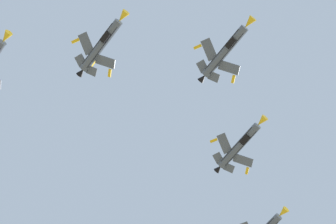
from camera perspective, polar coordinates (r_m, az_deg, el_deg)
name	(u,v)px	position (r m, az deg, el deg)	size (l,w,h in m)	color
fighter_jet_lead	(226,51)	(116.26, 5.48, 5.80)	(10.96, 14.35, 5.22)	#4C5666
fighter_jet_left_wing	(240,145)	(127.02, 6.81, -3.12)	(11.05, 14.35, 5.04)	#4C5666
fighter_jet_right_wing	(102,45)	(116.68, -6.28, 6.36)	(10.98, 14.35, 5.17)	#4C5666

